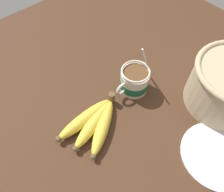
# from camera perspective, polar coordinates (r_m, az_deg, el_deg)

# --- Properties ---
(table) EXTENTS (1.38, 1.38, 0.03)m
(table) POSITION_cam_1_polar(r_m,az_deg,el_deg) (0.71, 3.48, -3.71)
(table) COLOR #422819
(table) RESTS_ON ground
(coffee_mug) EXTENTS (0.16, 0.09, 0.17)m
(coffee_mug) POSITION_cam_1_polar(r_m,az_deg,el_deg) (0.71, 5.83, 3.96)
(coffee_mug) COLOR beige
(coffee_mug) RESTS_ON table
(banana_bunch) EXTENTS (0.22, 0.14, 0.04)m
(banana_bunch) POSITION_cam_1_polar(r_m,az_deg,el_deg) (0.65, -4.88, -6.94)
(banana_bunch) COLOR brown
(banana_bunch) RESTS_ON table
(small_plate) EXTENTS (0.20, 0.20, 0.01)m
(small_plate) POSITION_cam_1_polar(r_m,az_deg,el_deg) (0.69, 25.70, -13.66)
(small_plate) COLOR white
(small_plate) RESTS_ON table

